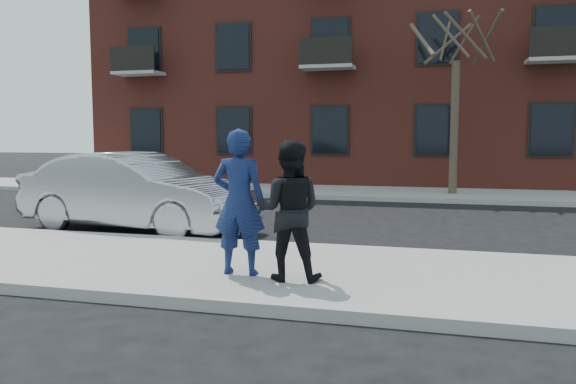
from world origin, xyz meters
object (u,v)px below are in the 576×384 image
(silver_sedan, at_px, (137,192))
(man_hoodie, at_px, (239,202))
(street_tree, at_px, (457,23))
(man_peacoat, at_px, (289,211))

(silver_sedan, relative_size, man_hoodie, 2.58)
(silver_sedan, distance_m, man_hoodie, 4.96)
(street_tree, height_order, man_hoodie, street_tree)
(street_tree, xyz_separation_m, man_hoodie, (-3.00, -11.78, -4.40))
(street_tree, bearing_deg, man_peacoat, -100.91)
(man_hoodie, distance_m, man_peacoat, 0.72)
(man_peacoat, bearing_deg, street_tree, -106.78)
(silver_sedan, height_order, man_hoodie, man_hoodie)
(street_tree, bearing_deg, man_hoodie, -104.29)
(man_hoodie, height_order, man_peacoat, man_hoodie)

